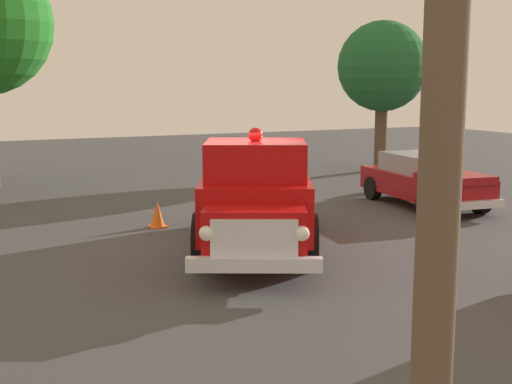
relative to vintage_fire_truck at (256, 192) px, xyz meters
The scene contains 8 objects.
ground_plane 1.30m from the vintage_fire_truck, behind, with size 60.00×60.00×0.00m, color #424244.
vintage_fire_truck is the anchor object (origin of this frame).
classic_hot_rod 6.76m from the vintage_fire_truck, 20.39° to the left, with size 2.35×4.54×1.46m.
lawn_chair_near_truck 10.09m from the vintage_fire_truck, 32.48° to the left, with size 0.69×0.68×1.02m.
lawn_chair_by_car 3.49m from the vintage_fire_truck, 47.84° to the left, with size 0.57×0.58×1.02m.
spectator_seated 9.96m from the vintage_fire_truck, 32.43° to the left, with size 0.65×0.61×1.29m.
oak_tree_right 13.92m from the vintage_fire_truck, 43.76° to the left, with size 3.49×3.49×5.80m.
traffic_cone 3.24m from the vintage_fire_truck, 114.06° to the left, with size 0.40×0.40×0.64m.
Camera 1 is at (-5.40, -12.52, 3.45)m, focal length 47.51 mm.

